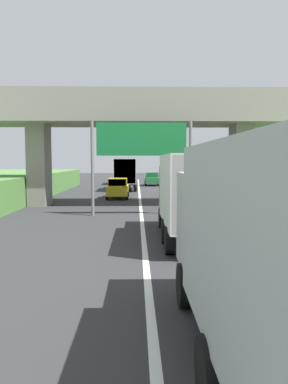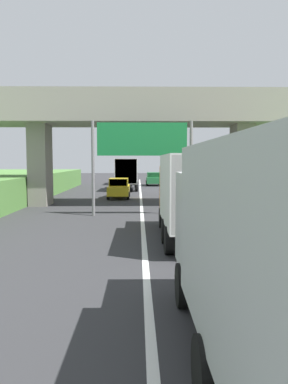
# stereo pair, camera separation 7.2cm
# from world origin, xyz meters

# --- Properties ---
(lane_centre_stripe) EXTENTS (0.20, 84.89, 0.01)m
(lane_centre_stripe) POSITION_xyz_m (0.00, 22.45, 0.00)
(lane_centre_stripe) COLOR white
(lane_centre_stripe) RESTS_ON ground
(overpass_bridge) EXTENTS (40.00, 4.80, 8.01)m
(overpass_bridge) POSITION_xyz_m (0.00, 28.06, 6.07)
(overpass_bridge) COLOR gray
(overpass_bridge) RESTS_ON ground
(overhead_highway_sign) EXTENTS (5.88, 0.18, 5.51)m
(overhead_highway_sign) POSITION_xyz_m (0.00, 22.76, 4.08)
(overhead_highway_sign) COLOR slate
(overhead_highway_sign) RESTS_ON ground
(truck_blue) EXTENTS (2.44, 7.30, 3.44)m
(truck_blue) POSITION_xyz_m (-1.48, 42.20, 1.93)
(truck_blue) COLOR black
(truck_blue) RESTS_ON ground
(truck_silver) EXTENTS (2.44, 7.30, 3.44)m
(truck_silver) POSITION_xyz_m (1.74, 6.23, 1.93)
(truck_silver) COLOR black
(truck_silver) RESTS_ON ground
(truck_orange) EXTENTS (2.44, 7.30, 3.44)m
(truck_orange) POSITION_xyz_m (1.90, 15.92, 1.93)
(truck_orange) COLOR black
(truck_orange) RESTS_ON ground
(truck_red) EXTENTS (2.44, 7.30, 3.44)m
(truck_red) POSITION_xyz_m (-1.90, 52.96, 1.93)
(truck_red) COLOR black
(truck_red) RESTS_ON ground
(car_green) EXTENTS (1.86, 4.10, 1.72)m
(car_green) POSITION_xyz_m (1.72, 49.56, 0.86)
(car_green) COLOR #236B38
(car_green) RESTS_ON ground
(car_yellow) EXTENTS (1.86, 4.10, 1.72)m
(car_yellow) POSITION_xyz_m (-1.90, 32.95, 0.86)
(car_yellow) COLOR gold
(car_yellow) RESTS_ON ground
(construction_barrel_3) EXTENTS (0.57, 0.57, 0.90)m
(construction_barrel_3) POSITION_xyz_m (6.59, 18.62, 0.46)
(construction_barrel_3) COLOR orange
(construction_barrel_3) RESTS_ON ground
(construction_barrel_4) EXTENTS (0.57, 0.57, 0.90)m
(construction_barrel_4) POSITION_xyz_m (6.67, 22.48, 0.46)
(construction_barrel_4) COLOR orange
(construction_barrel_4) RESTS_ON ground
(construction_barrel_5) EXTENTS (0.57, 0.57, 0.90)m
(construction_barrel_5) POSITION_xyz_m (6.58, 26.33, 0.46)
(construction_barrel_5) COLOR orange
(construction_barrel_5) RESTS_ON ground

